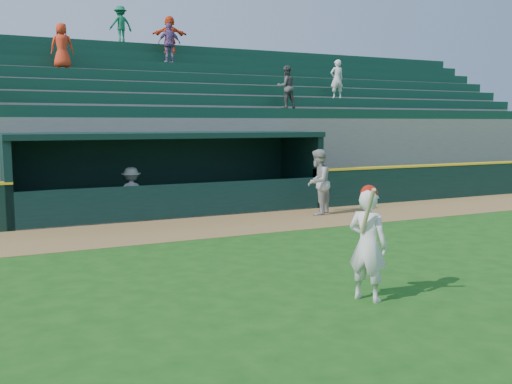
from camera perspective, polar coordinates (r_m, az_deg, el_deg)
ground at (r=10.83m, az=3.69°, el=-7.77°), size 120.00×120.00×0.00m
warning_track at (r=15.19m, az=-5.39°, el=-3.50°), size 40.00×3.00×0.01m
field_wall_right at (r=23.51m, az=22.27°, el=1.17°), size 15.50×0.30×1.20m
wall_stripe_right at (r=23.46m, az=22.34°, el=2.70°), size 15.50×0.32×0.06m
dugout_player_front at (r=17.14m, az=6.21°, el=0.99°), size 1.21×1.18×1.97m
dugout_player_inside at (r=16.78m, az=-12.34°, el=-0.09°), size 1.05×0.73×1.48m
dugout at (r=17.94m, az=-8.88°, el=2.41°), size 9.40×2.80×2.46m
stands at (r=22.29m, az=-12.42°, el=5.88°), size 34.50×6.25×7.42m
batter_at_plate at (r=8.99m, az=11.12°, el=-5.01°), size 0.67×0.85×1.82m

